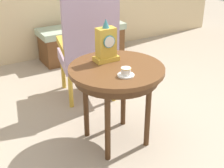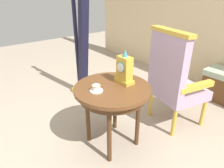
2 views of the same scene
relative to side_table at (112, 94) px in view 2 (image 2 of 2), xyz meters
The scene contains 6 objects.
ground_plane 0.60m from the side_table, 62.49° to the right, with size 10.00×10.00×0.00m, color tan.
side_table is the anchor object (origin of this frame).
teacup_left 0.20m from the side_table, 97.71° to the right, with size 0.12×0.12×0.06m.
mantel_clock 0.26m from the side_table, 91.79° to the left, with size 0.19×0.11×0.34m.
armchair 0.78m from the side_table, 79.39° to the left, with size 0.64×0.64×1.14m.
harp 1.19m from the side_table, 163.34° to the left, with size 0.40×0.24×1.89m.
Camera 2 is at (1.29, -0.98, 1.52)m, focal length 32.43 mm.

